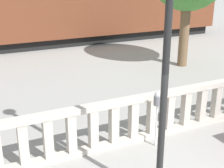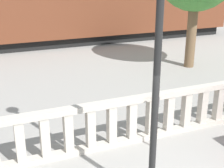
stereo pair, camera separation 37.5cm
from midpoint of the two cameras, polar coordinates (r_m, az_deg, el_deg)
name	(u,v)px [view 2 (the right image)]	position (r m, az deg, el deg)	size (l,w,h in m)	color
balustrade	(132,120)	(7.80, 5.00, -6.61)	(16.69, 0.24, 1.22)	#BCB5A8
parking_meter	(156,103)	(7.41, 9.41, -3.49)	(0.19, 0.19, 1.44)	silver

